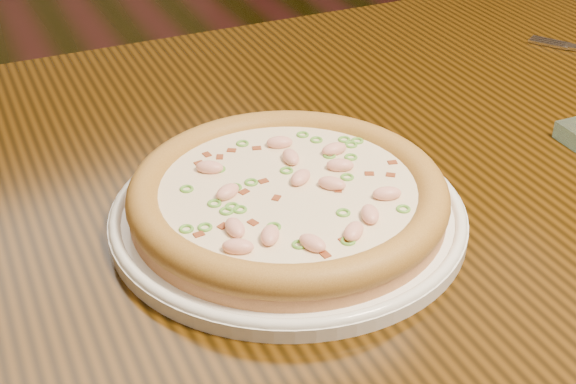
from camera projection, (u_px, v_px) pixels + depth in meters
name	position (u px, v px, depth m)	size (l,w,h in m)	color
hero_table	(374.00, 248.00, 0.82)	(1.20, 0.80, 0.75)	black
plate	(288.00, 213.00, 0.68)	(0.30, 0.30, 0.02)	white
pizza	(288.00, 195.00, 0.67)	(0.27, 0.27, 0.03)	#CA834E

